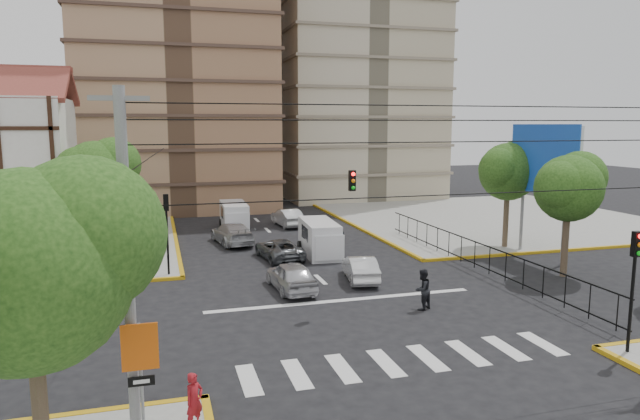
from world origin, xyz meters
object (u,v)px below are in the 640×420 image
object	(u,v)px
traffic_light_se	(634,271)
pedestrian_sw_corner	(194,401)
van_left_lane	(234,217)
traffic_light_nw	(167,221)
car_silver_front_left	(291,276)
van_right_lane	(320,239)
district_sign	(140,358)
pedestrian_crosswalk	(422,289)
car_white_front_right	(360,268)

from	to	relation	value
traffic_light_se	pedestrian_sw_corner	world-z (taller)	traffic_light_se
van_left_lane	pedestrian_sw_corner	size ratio (longest dim) A/B	3.08
van_left_lane	pedestrian_sw_corner	bearing A→B (deg)	-98.08
traffic_light_nw	car_silver_front_left	bearing A→B (deg)	-36.41
van_right_lane	pedestrian_sw_corner	xyz separation A→B (m)	(-9.06, -19.24, -0.13)
district_sign	pedestrian_crosswalk	world-z (taller)	district_sign
van_right_lane	car_white_front_right	bearing A→B (deg)	-82.10
district_sign	pedestrian_crosswalk	distance (m)	14.46
district_sign	van_right_lane	size ratio (longest dim) A/B	0.65
traffic_light_se	pedestrian_crosswalk	distance (m)	8.57
traffic_light_se	car_white_front_right	distance (m)	13.59
traffic_light_nw	van_right_lane	distance (m)	9.94
car_white_front_right	pedestrian_sw_corner	bearing A→B (deg)	63.86
traffic_light_nw	van_left_lane	distance (m)	14.12
district_sign	car_white_front_right	xyz separation A→B (m)	(10.79, 13.49, -1.78)
traffic_light_se	van_right_lane	distance (m)	19.37
traffic_light_se	car_silver_front_left	size ratio (longest dim) A/B	1.01
traffic_light_se	pedestrian_sw_corner	bearing A→B (deg)	-176.19
traffic_light_nw	pedestrian_crosswalk	distance (m)	14.13
traffic_light_nw	van_right_lane	world-z (taller)	traffic_light_nw
van_right_lane	pedestrian_crosswalk	bearing A→B (deg)	-78.86
traffic_light_se	district_sign	xyz separation A→B (m)	(-16.60, -1.44, -0.66)
pedestrian_crosswalk	van_left_lane	bearing A→B (deg)	-104.28
district_sign	car_silver_front_left	size ratio (longest dim) A/B	0.74
van_left_lane	car_silver_front_left	size ratio (longest dim) A/B	1.10
traffic_light_nw	pedestrian_crosswalk	world-z (taller)	traffic_light_nw
car_white_front_right	van_right_lane	bearing A→B (deg)	-76.17
traffic_light_nw	district_sign	bearing A→B (deg)	-93.36
pedestrian_crosswalk	car_white_front_right	bearing A→B (deg)	-107.51
traffic_light_se	van_right_lane	xyz separation A→B (m)	(-6.24, 18.22, -2.06)
traffic_light_se	traffic_light_nw	size ratio (longest dim) A/B	1.00
traffic_light_se	car_white_front_right	world-z (taller)	traffic_light_se
van_left_lane	traffic_light_nw	bearing A→B (deg)	-110.82
car_silver_front_left	pedestrian_sw_corner	bearing A→B (deg)	61.93
traffic_light_nw	pedestrian_crosswalk	size ratio (longest dim) A/B	2.38
district_sign	pedestrian_sw_corner	world-z (taller)	district_sign
van_left_lane	van_right_lane	bearing A→B (deg)	-66.99
car_silver_front_left	pedestrian_sw_corner	world-z (taller)	pedestrian_sw_corner
traffic_light_nw	car_silver_front_left	size ratio (longest dim) A/B	1.01
traffic_light_nw	van_left_lane	xyz separation A→B (m)	(5.32, 12.91, -2.07)
van_left_lane	district_sign	bearing A→B (deg)	-100.35
traffic_light_se	van_right_lane	size ratio (longest dim) A/B	0.89
car_silver_front_left	car_white_front_right	world-z (taller)	car_silver_front_left
car_white_front_right	pedestrian_sw_corner	world-z (taller)	pedestrian_sw_corner
van_right_lane	pedestrian_crosswalk	xyz separation A→B (m)	(1.45, -11.45, -0.13)
car_silver_front_left	car_white_front_right	size ratio (longest dim) A/B	1.07
car_silver_front_left	district_sign	bearing A→B (deg)	57.91
district_sign	pedestrian_sw_corner	distance (m)	2.05
district_sign	car_white_front_right	world-z (taller)	district_sign
pedestrian_sw_corner	car_white_front_right	bearing A→B (deg)	15.44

